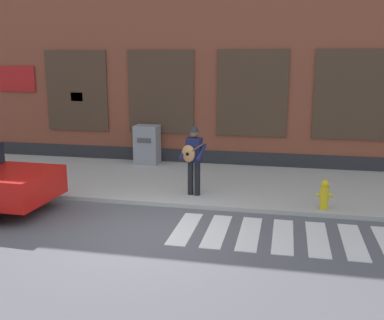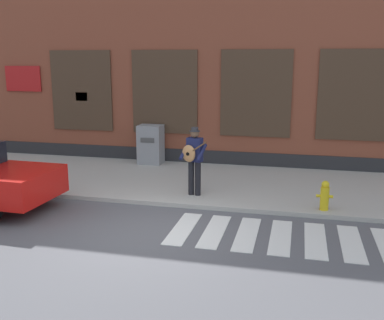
% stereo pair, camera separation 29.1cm
% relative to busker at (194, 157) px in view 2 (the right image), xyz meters
% --- Properties ---
extents(ground_plane, '(160.00, 160.00, 0.00)m').
position_rel_busker_xyz_m(ground_plane, '(-0.36, -2.55, -1.11)').
color(ground_plane, '#56565B').
extents(sidewalk, '(28.00, 4.48, 0.11)m').
position_rel_busker_xyz_m(sidewalk, '(-0.36, 1.46, -1.06)').
color(sidewalk, '#ADAAA3').
rests_on(sidewalk, ground).
extents(building_backdrop, '(28.00, 4.06, 8.13)m').
position_rel_busker_xyz_m(building_backdrop, '(-0.36, 5.69, 2.95)').
color(building_backdrop, brown).
rests_on(building_backdrop, ground).
extents(crosswalk, '(5.20, 1.90, 0.01)m').
position_rel_busker_xyz_m(crosswalk, '(2.66, -2.09, -1.11)').
color(crosswalk, silver).
rests_on(crosswalk, ground).
extents(busker, '(0.72, 0.62, 1.76)m').
position_rel_busker_xyz_m(busker, '(0.00, 0.00, 0.00)').
color(busker, black).
rests_on(busker, sidewalk).
extents(utility_box, '(0.78, 0.67, 1.29)m').
position_rel_busker_xyz_m(utility_box, '(-2.26, 3.25, -0.36)').
color(utility_box, gray).
rests_on(utility_box, sidewalk).
extents(fire_hydrant, '(0.38, 0.20, 0.70)m').
position_rel_busker_xyz_m(fire_hydrant, '(3.22, -0.44, -0.66)').
color(fire_hydrant, gold).
rests_on(fire_hydrant, sidewalk).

